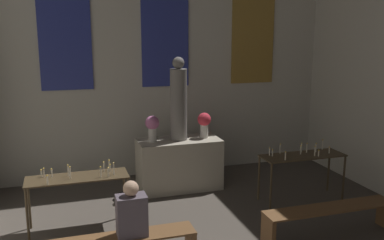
% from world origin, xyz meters
% --- Properties ---
extents(wall_back, '(6.89, 0.16, 5.58)m').
position_xyz_m(wall_back, '(0.00, 9.82, 2.82)').
color(wall_back, beige).
rests_on(wall_back, ground_plane).
extents(altar, '(1.50, 0.72, 0.93)m').
position_xyz_m(altar, '(0.00, 8.80, 0.46)').
color(altar, '#ADA38E').
rests_on(altar, ground_plane).
extents(statue, '(0.30, 0.30, 1.49)m').
position_xyz_m(statue, '(0.00, 8.80, 1.62)').
color(statue, slate).
rests_on(statue, altar).
extents(flower_vase_left, '(0.25, 0.25, 0.47)m').
position_xyz_m(flower_vase_left, '(-0.49, 8.80, 1.21)').
color(flower_vase_left, beige).
rests_on(flower_vase_left, altar).
extents(flower_vase_right, '(0.25, 0.25, 0.47)m').
position_xyz_m(flower_vase_right, '(0.49, 8.80, 1.21)').
color(flower_vase_right, beige).
rests_on(flower_vase_right, altar).
extents(candle_rack_left, '(1.45, 0.49, 0.99)m').
position_xyz_m(candle_rack_left, '(-1.85, 7.63, 0.71)').
color(candle_rack_left, '#473823').
rests_on(candle_rack_left, ground_plane).
extents(candle_rack_right, '(1.45, 0.49, 0.98)m').
position_xyz_m(candle_rack_right, '(1.85, 7.63, 0.71)').
color(candle_rack_right, '#473823').
rests_on(candle_rack_right, ground_plane).
extents(pew_back_right, '(1.98, 0.36, 0.44)m').
position_xyz_m(pew_back_right, '(1.51, 6.31, 0.33)').
color(pew_back_right, brown).
rests_on(pew_back_right, ground_plane).
extents(person_seated, '(0.36, 0.24, 0.69)m').
position_xyz_m(person_seated, '(-1.29, 6.31, 0.74)').
color(person_seated, '#564C56').
rests_on(person_seated, pew_back_left).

